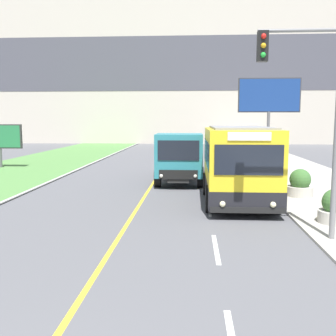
% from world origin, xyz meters
% --- Properties ---
extents(apartment_block_background, '(80.00, 8.04, 20.79)m').
position_xyz_m(apartment_block_background, '(0.00, 56.11, 10.40)').
color(apartment_block_background, beige).
rests_on(apartment_block_background, ground_plane).
extents(city_bus, '(2.72, 5.73, 3.10)m').
position_xyz_m(city_bus, '(3.96, 13.50, 1.57)').
color(city_bus, yellow).
rests_on(city_bus, ground_plane).
extents(dump_truck, '(2.44, 6.65, 2.67)m').
position_xyz_m(dump_truck, '(1.43, 18.32, 1.32)').
color(dump_truck, black).
rests_on(dump_truck, ground_plane).
extents(traffic_light_mast, '(2.28, 0.32, 6.13)m').
position_xyz_m(traffic_light_mast, '(5.39, 8.64, 3.89)').
color(traffic_light_mast, slate).
rests_on(traffic_light_mast, ground_plane).
extents(billboard_large, '(4.83, 0.24, 6.61)m').
position_xyz_m(billboard_large, '(8.06, 29.38, 5.02)').
color(billboard_large, '#59595B').
rests_on(billboard_large, ground_plane).
extents(planter_round_near, '(1.06, 1.06, 1.10)m').
position_xyz_m(planter_round_near, '(6.70, 10.38, 0.56)').
color(planter_round_near, '#B7B2A8').
rests_on(planter_round_near, sidewalk_right).
extents(planter_round_second, '(1.13, 1.13, 1.18)m').
position_xyz_m(planter_round_second, '(6.77, 14.84, 0.59)').
color(planter_round_second, '#B7B2A8').
rests_on(planter_round_second, sidewalk_right).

